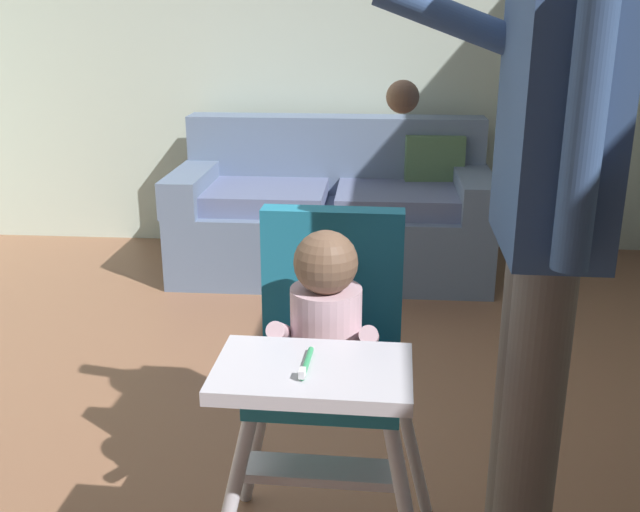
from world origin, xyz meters
The scene contains 5 objects.
ground centered at (0.00, 0.00, -0.05)m, with size 6.29×6.57×0.10m, color brown.
wall_far centered at (0.00, 2.51, 1.40)m, with size 5.49×0.06×2.79m, color #B4C1B3.
couch centered at (0.36, 1.99, 0.33)m, with size 1.79×0.86×0.86m.
high_chair centered at (0.49, -0.49, 0.68)m, with size 0.62×0.74×0.98m.
adult_standing centered at (0.98, -0.51, 0.99)m, with size 0.51×0.50×1.73m.
Camera 1 is at (0.61, -2.10, 1.44)m, focal length 40.87 mm.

